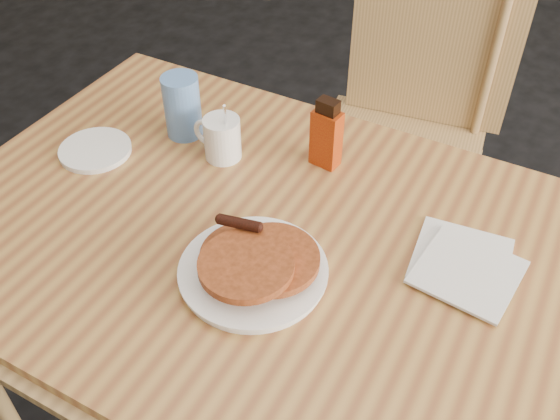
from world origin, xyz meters
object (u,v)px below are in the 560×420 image
(main_table, at_px, (268,250))
(coffee_mug, at_px, (221,137))
(syrup_bottle, at_px, (326,135))
(chair_main_far, at_px, (413,105))
(blue_tumbler, at_px, (182,106))
(pancake_plate, at_px, (254,266))

(main_table, distance_m, coffee_mug, 0.27)
(main_table, xyz_separation_m, syrup_bottle, (-0.01, 0.24, 0.11))
(chair_main_far, distance_m, blue_tumbler, 0.70)
(chair_main_far, relative_size, blue_tumbler, 7.22)
(chair_main_far, xyz_separation_m, coffee_mug, (-0.21, -0.61, 0.19))
(main_table, xyz_separation_m, chair_main_far, (0.01, 0.76, -0.11))
(pancake_plate, height_order, blue_tumbler, blue_tumbler)
(main_table, distance_m, blue_tumbler, 0.39)
(chair_main_far, bearing_deg, pancake_plate, -98.44)
(pancake_plate, distance_m, coffee_mug, 0.35)
(chair_main_far, height_order, coffee_mug, chair_main_far)
(coffee_mug, relative_size, blue_tumbler, 1.03)
(chair_main_far, bearing_deg, syrup_bottle, -101.67)
(chair_main_far, xyz_separation_m, blue_tumbler, (-0.33, -0.58, 0.22))
(pancake_plate, height_order, syrup_bottle, syrup_bottle)
(main_table, distance_m, chair_main_far, 0.77)
(blue_tumbler, bearing_deg, syrup_bottle, 10.87)
(coffee_mug, distance_m, blue_tumbler, 0.12)
(coffee_mug, xyz_separation_m, syrup_bottle, (0.20, 0.09, 0.02))
(coffee_mug, bearing_deg, main_table, -42.54)
(pancake_plate, bearing_deg, main_table, 107.37)
(chair_main_far, height_order, syrup_bottle, chair_main_far)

